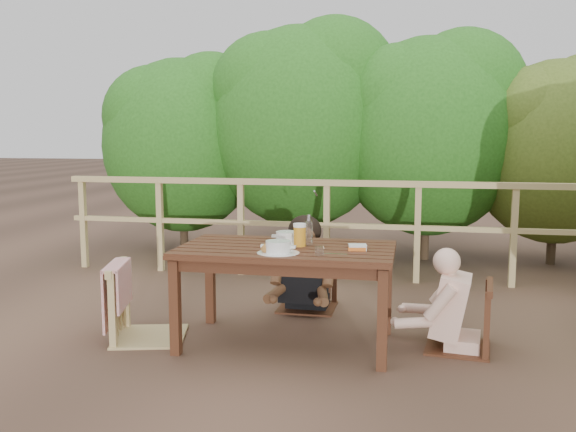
% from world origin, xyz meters
% --- Properties ---
extents(ground, '(60.00, 60.00, 0.00)m').
position_xyz_m(ground, '(0.00, 0.00, 0.00)').
color(ground, brown).
rests_on(ground, ground).
extents(table, '(1.47, 0.83, 0.68)m').
position_xyz_m(table, '(0.00, 0.00, 0.34)').
color(table, '#3C1F11').
rests_on(table, ground).
extents(chair_left, '(0.63, 0.63, 1.04)m').
position_xyz_m(chair_left, '(-0.99, -0.07, 0.52)').
color(chair_left, tan).
rests_on(chair_left, ground).
extents(chair_far, '(0.47, 0.47, 0.94)m').
position_xyz_m(chair_far, '(-0.01, 0.90, 0.47)').
color(chair_far, '#3C1F11').
rests_on(chair_far, ground).
extents(chair_right, '(0.49, 0.49, 0.89)m').
position_xyz_m(chair_right, '(1.17, 0.14, 0.44)').
color(chair_right, '#3C1F11').
rests_on(chair_right, ground).
extents(woman, '(0.50, 0.61, 1.23)m').
position_xyz_m(woman, '(-0.01, 0.92, 0.62)').
color(woman, black).
rests_on(woman, ground).
extents(diner_right, '(0.62, 0.53, 1.14)m').
position_xyz_m(diner_right, '(1.20, 0.14, 0.57)').
color(diner_right, beige).
rests_on(diner_right, ground).
extents(railing, '(5.60, 0.10, 1.01)m').
position_xyz_m(railing, '(0.00, 2.00, 0.51)').
color(railing, tan).
rests_on(railing, ground).
extents(hedge_row, '(6.60, 1.60, 3.80)m').
position_xyz_m(hedge_row, '(0.40, 3.20, 1.90)').
color(hedge_row, '#225617').
rests_on(hedge_row, ground).
extents(soup_near, '(0.28, 0.28, 0.09)m').
position_xyz_m(soup_near, '(-0.01, -0.23, 0.73)').
color(soup_near, silver).
rests_on(soup_near, table).
extents(soup_far, '(0.27, 0.27, 0.09)m').
position_xyz_m(soup_far, '(-0.04, 0.19, 0.72)').
color(soup_far, silver).
rests_on(soup_far, table).
extents(bread_roll, '(0.13, 0.10, 0.08)m').
position_xyz_m(bread_roll, '(-0.06, -0.22, 0.72)').
color(bread_roll, olive).
rests_on(bread_roll, table).
extents(beer_glass, '(0.09, 0.09, 0.17)m').
position_xyz_m(beer_glass, '(0.08, 0.04, 0.77)').
color(beer_glass, gold).
rests_on(beer_glass, table).
extents(bottle, '(0.05, 0.05, 0.23)m').
position_xyz_m(bottle, '(0.14, 0.09, 0.79)').
color(bottle, silver).
rests_on(bottle, table).
extents(tumbler, '(0.06, 0.06, 0.07)m').
position_xyz_m(tumbler, '(0.27, -0.25, 0.71)').
color(tumbler, white).
rests_on(tumbler, table).
extents(butter_tub, '(0.13, 0.11, 0.05)m').
position_xyz_m(butter_tub, '(0.49, -0.02, 0.71)').
color(butter_tub, white).
rests_on(butter_tub, table).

